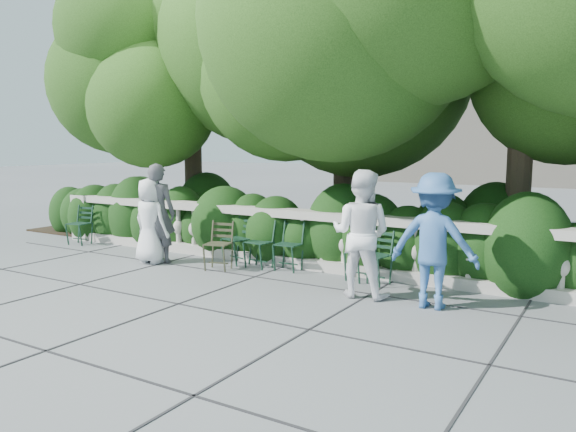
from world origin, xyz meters
The scene contains 15 objects.
ground centered at (0.00, 0.00, 0.00)m, with size 90.00×90.00×0.00m, color #575A5F.
balustrade centered at (0.00, 1.80, 0.49)m, with size 12.00×0.44×1.00m.
shrub_hedge centered at (0.00, 3.00, 0.00)m, with size 15.00×2.60×1.70m, color black, non-canonical shape.
tree_canopy centered at (0.69, 3.19, 3.96)m, with size 15.04×6.52×6.78m.
chair_a centered at (-5.32, 1.13, 0.00)m, with size 0.44×0.48×0.84m, color black, non-canonical shape.
chair_b centered at (-0.84, 1.25, 0.00)m, with size 0.44×0.48×0.84m, color black, non-canonical shape.
chair_c centered at (-0.28, 1.33, 0.00)m, with size 0.44×0.48×0.84m, color black, non-canonical shape.
chair_d centered at (-1.38, 1.31, 0.00)m, with size 0.44×0.48×0.84m, color black, non-canonical shape.
chair_e centered at (1.04, 1.33, 0.00)m, with size 0.44×0.48×0.84m, color black, non-canonical shape.
chair_f centered at (1.29, 1.23, 0.00)m, with size 0.44×0.48×0.84m, color black, non-canonical shape.
chair_weathered centered at (-1.28, 0.76, 0.00)m, with size 0.44×0.48×0.84m, color black, non-canonical shape.
person_businessman centered at (-2.70, 0.72, 0.76)m, with size 0.74×0.48×1.52m, color white.
person_woman_grey centered at (-2.63, 0.83, 0.89)m, with size 0.65×0.43×1.78m, color #414046.
person_casual_man centered at (1.41, 0.64, 0.89)m, with size 0.86×0.67×1.78m, color white.
person_older_blue centered at (2.44, 0.63, 0.88)m, with size 1.14×0.65×1.76m, color #335E9B.
Camera 1 is at (4.54, -6.45, 2.13)m, focal length 35.00 mm.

